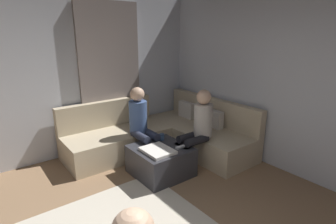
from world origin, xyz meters
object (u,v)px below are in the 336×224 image
Objects in this scene: person_on_couch_back at (198,126)px; person_on_couch_side at (142,123)px; ottoman at (161,161)px; sectional_couch at (164,135)px; coffee_mug at (162,137)px; game_remote at (180,147)px.

person_on_couch_back is 1.00× the size of person_on_couch_side.
person_on_couch_back is at bearing 76.09° from ottoman.
sectional_couch is 0.85m from ottoman.
person_on_couch_back is (0.37, 0.41, 0.19)m from coffee_mug.
sectional_couch is 3.36× the size of ottoman.
person_on_couch_side is (-0.68, -0.22, 0.23)m from game_remote.
sectional_couch is at bearing 140.65° from coffee_mug.
coffee_mug is at bearing 48.18° from person_on_couch_back.
sectional_couch is at bearing 3.95° from person_on_couch_back.
ottoman is 0.75m from person_on_couch_back.
coffee_mug is 0.08× the size of person_on_couch_side.
game_remote is at bearing 5.71° from coffee_mug.
ottoman is at bearing -39.33° from sectional_couch.
ottoman is 0.63× the size of person_on_couch_back.
person_on_couch_back and person_on_couch_side have the same top height.
coffee_mug is at bearing -39.35° from sectional_couch.
coffee_mug is 0.40m from game_remote.
ottoman is 0.36m from game_remote.
sectional_couch is 0.90m from game_remote.
ottoman is at bearing -129.29° from game_remote.
coffee_mug is 0.58m from person_on_couch_back.
game_remote is (0.18, 0.22, 0.22)m from ottoman.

